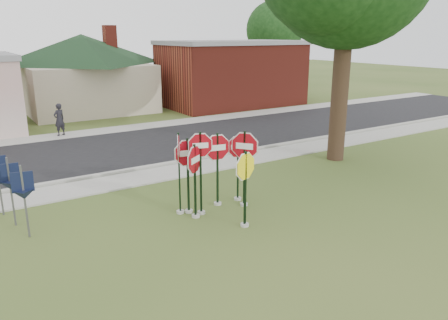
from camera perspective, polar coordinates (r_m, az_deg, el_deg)
ground at (r=12.36m, az=1.68°, el=-8.83°), size 120.00×120.00×0.00m
sidewalk_near at (r=16.87m, az=-8.83°, el=-1.95°), size 60.00×1.60×0.06m
road at (r=20.92m, az=-13.83°, el=1.30°), size 60.00×7.00×0.04m
sidewalk_far at (r=24.94m, az=-17.07°, el=3.44°), size 60.00×1.60×0.06m
curb at (r=17.74m, az=-10.15°, el=-0.97°), size 60.00×0.20×0.14m
stop_sign_center at (r=12.74m, az=-3.09°, el=-0.29°), size 0.95×0.35×2.63m
stop_sign_yellow at (r=11.95m, az=2.80°, el=-2.58°), size 1.03×0.32×2.30m
stop_sign_left at (r=12.55m, az=-3.83°, el=-1.46°), size 0.93×0.65×2.34m
stop_sign_right at (r=13.37m, az=2.70°, el=0.34°), size 0.73×0.94×2.53m
stop_sign_back_right at (r=13.44m, az=-0.87°, el=0.12°), size 1.11×0.24×2.44m
stop_sign_back_left at (r=12.89m, az=-4.76°, el=-0.68°), size 1.10×0.24×2.43m
stop_sign_far_right at (r=13.90m, az=1.83°, el=0.00°), size 0.79×0.58×2.26m
stop_sign_far_left at (r=12.83m, az=-5.91°, el=-0.22°), size 0.50×0.97×2.60m
building_house at (r=32.39m, az=-17.95°, el=12.63°), size 11.60×11.60×6.20m
building_brick at (r=33.37m, az=1.01°, el=11.33°), size 10.20×6.20×4.75m
bg_tree_right at (r=45.22m, az=6.62°, el=16.53°), size 5.60×5.60×8.40m
pedestrian at (r=24.46m, az=-20.71°, el=4.97°), size 0.73×0.63×1.70m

